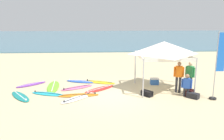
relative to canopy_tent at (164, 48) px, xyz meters
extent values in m
plane|color=beige|center=(-2.86, -0.87, -2.39)|extent=(80.00, 80.00, 0.00)
cube|color=teal|center=(-2.86, 32.02, -2.34)|extent=(80.00, 36.00, 0.10)
cylinder|color=#B7B7BC|center=(-1.35, -1.35, -1.36)|extent=(0.07, 0.07, 2.05)
cylinder|color=#B7B7BC|center=(1.35, -1.35, -1.36)|extent=(0.07, 0.07, 2.05)
cylinder|color=#B7B7BC|center=(-1.35, 1.35, -1.36)|extent=(0.07, 0.07, 2.05)
cylinder|color=#B7B7BC|center=(1.35, 1.35, -1.36)|extent=(0.07, 0.07, 2.05)
cube|color=white|center=(0.00, -1.35, -0.43)|extent=(2.71, 0.03, 0.18)
cube|color=white|center=(0.00, 1.35, -0.43)|extent=(2.71, 0.03, 0.18)
cube|color=white|center=(-1.35, 0.00, -0.43)|extent=(0.03, 2.71, 0.18)
cube|color=white|center=(1.35, 0.00, -0.43)|extent=(0.03, 2.71, 0.18)
pyramid|color=white|center=(0.00, 0.00, 0.01)|extent=(2.83, 2.83, 0.70)
ellipsoid|color=blue|center=(-4.76, 1.83, -2.35)|extent=(1.95, 1.07, 0.07)
cube|color=white|center=(-4.76, 1.83, -2.31)|extent=(1.54, 0.54, 0.01)
cone|color=white|center=(-5.49, 2.06, -2.26)|extent=(0.09, 0.09, 0.12)
ellipsoid|color=#23B2CC|center=(-6.36, -0.53, -2.35)|extent=(1.93, 1.11, 0.07)
cube|color=black|center=(-6.36, -0.53, -2.31)|extent=(1.51, 0.58, 0.01)
cone|color=black|center=(-7.08, -0.27, -2.26)|extent=(0.09, 0.09, 0.12)
ellipsoid|color=#19847F|center=(-7.69, -0.88, -2.35)|extent=(1.66, 2.03, 0.07)
cube|color=white|center=(-7.69, -0.88, -2.31)|extent=(1.06, 1.48, 0.01)
cone|color=white|center=(-7.19, -1.58, -2.26)|extent=(0.09, 0.09, 0.12)
ellipsoid|color=orange|center=(-4.67, -0.86, -2.35)|extent=(2.15, 0.72, 0.07)
cube|color=black|center=(-4.67, -0.86, -2.31)|extent=(1.80, 0.17, 0.01)
cone|color=black|center=(-3.81, -0.80, -2.26)|extent=(0.09, 0.09, 0.12)
ellipsoid|color=#7AD12D|center=(-6.29, 0.79, -2.35)|extent=(0.90, 2.55, 0.07)
cube|color=white|center=(-6.29, 0.79, -2.31)|extent=(0.24, 2.12, 0.01)
cone|color=white|center=(-6.38, 1.81, -2.26)|extent=(0.09, 0.09, 0.12)
ellipsoid|color=purple|center=(-7.71, 1.33, -2.35)|extent=(1.76, 1.60, 0.07)
cube|color=white|center=(-7.71, 1.33, -2.31)|extent=(1.25, 1.06, 0.01)
cone|color=white|center=(-7.12, 1.82, -2.26)|extent=(0.09, 0.09, 0.12)
ellipsoid|color=red|center=(-3.56, 0.17, -2.35)|extent=(1.96, 1.79, 0.07)
cube|color=white|center=(-3.56, 0.17, -2.31)|extent=(1.38, 1.19, 0.01)
cone|color=white|center=(-4.21, -0.39, -2.26)|extent=(0.09, 0.09, 0.12)
ellipsoid|color=yellow|center=(-3.55, 1.60, -2.35)|extent=(2.10, 1.28, 0.07)
cube|color=black|center=(-3.55, 1.60, -2.31)|extent=(1.62, 0.69, 0.01)
cone|color=black|center=(-4.33, 1.91, -2.26)|extent=(0.09, 0.09, 0.12)
ellipsoid|color=pink|center=(-4.87, 0.51, -2.35)|extent=(1.99, 1.46, 0.07)
cube|color=black|center=(-4.87, 0.51, -2.31)|extent=(1.49, 0.88, 0.01)
cone|color=black|center=(-5.58, 0.11, -2.26)|extent=(0.09, 0.09, 0.12)
ellipsoid|color=white|center=(-4.69, -1.27, -2.35)|extent=(1.90, 2.01, 0.07)
cube|color=black|center=(-4.69, -1.27, -2.31)|extent=(1.28, 1.40, 0.01)
cone|color=black|center=(-5.29, -1.93, -2.26)|extent=(0.09, 0.09, 0.12)
cylinder|color=#383842|center=(1.39, -0.71, -1.95)|extent=(0.13, 0.13, 0.88)
cylinder|color=#383842|center=(1.27, -0.57, -1.95)|extent=(0.13, 0.13, 0.88)
cube|color=#2D8C47|center=(1.33, -0.64, -1.21)|extent=(0.40, 0.42, 0.60)
sphere|color=beige|center=(1.33, -0.64, -0.78)|extent=(0.21, 0.21, 0.21)
cylinder|color=#2D8C47|center=(1.48, -0.81, -1.23)|extent=(0.09, 0.09, 0.54)
cylinder|color=#2D8C47|center=(1.17, -0.47, -1.23)|extent=(0.09, 0.09, 0.54)
cylinder|color=#2D2D33|center=(0.82, -0.60, -1.95)|extent=(0.13, 0.13, 0.88)
cylinder|color=#2D2D33|center=(0.64, -0.56, -1.95)|extent=(0.13, 0.13, 0.88)
cube|color=orange|center=(0.73, -0.58, -1.21)|extent=(0.40, 0.30, 0.60)
sphere|color=#9E7051|center=(0.73, -0.58, -0.78)|extent=(0.21, 0.21, 0.21)
cylinder|color=orange|center=(0.96, -0.64, -1.23)|extent=(0.09, 0.09, 0.54)
cylinder|color=orange|center=(0.51, -0.53, -1.23)|extent=(0.09, 0.09, 0.54)
cylinder|color=#2D2D33|center=(1.03, -1.30, -2.16)|extent=(0.13, 0.13, 0.45)
cylinder|color=#2D2D33|center=(0.87, -1.23, -2.16)|extent=(0.13, 0.13, 0.45)
cube|color=#2851B2|center=(0.95, -1.27, -1.68)|extent=(0.42, 0.34, 0.52)
sphere|color=#9E7051|center=(0.95, -1.27, -1.29)|extent=(0.21, 0.21, 0.21)
cylinder|color=#2851B2|center=(1.16, -1.35, -1.70)|extent=(0.09, 0.09, 0.47)
cylinder|color=#2851B2|center=(0.74, -1.18, -1.70)|extent=(0.09, 0.09, 0.47)
cylinder|color=#99999E|center=(2.14, -1.78, -0.69)|extent=(0.04, 0.04, 3.40)
cube|color=blue|center=(2.36, -1.78, 0.01)|extent=(0.40, 0.02, 1.90)
cylinder|color=black|center=(2.14, -1.78, -2.35)|extent=(0.36, 0.36, 0.08)
cube|color=#232328|center=(1.20, -1.56, -2.25)|extent=(0.65, 0.65, 0.28)
cube|color=black|center=(-1.08, -1.09, -2.25)|extent=(0.63, 0.67, 0.28)
cube|color=#4C1919|center=(1.20, -1.12, -2.25)|extent=(0.62, 0.67, 0.28)
cube|color=#2D60B7|center=(-0.19, 1.02, -2.22)|extent=(0.48, 0.34, 0.34)
cube|color=white|center=(-0.19, 1.02, -2.02)|extent=(0.50, 0.36, 0.05)
camera|label=1|loc=(-3.61, -13.05, 1.79)|focal=38.76mm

